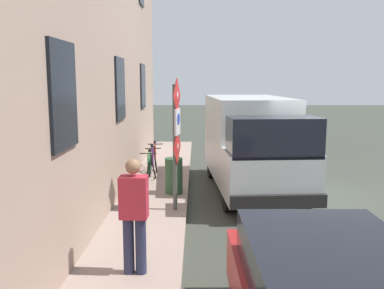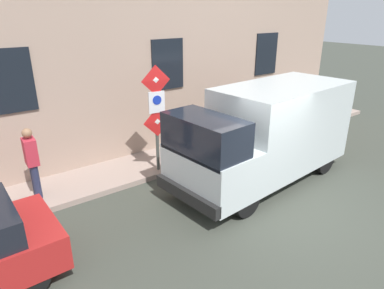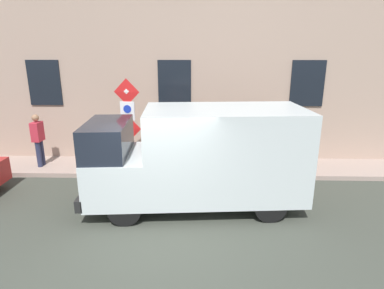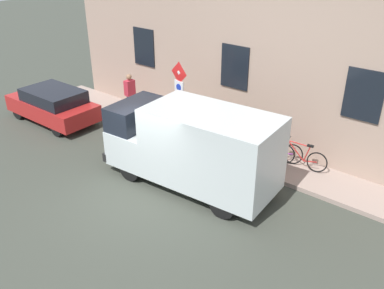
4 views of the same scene
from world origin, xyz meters
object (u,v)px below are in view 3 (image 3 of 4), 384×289
at_px(delivery_van, 200,156).
at_px(litter_bin, 174,157).
at_px(bicycle_purple, 239,153).
at_px(bicycle_red, 264,153).
at_px(bicycle_green, 214,152).
at_px(pedestrian, 38,138).
at_px(sign_post_stacked, 128,117).

height_order(delivery_van, litter_bin, delivery_van).
xyz_separation_m(bicycle_purple, litter_bin, (-0.75, 2.11, 0.08)).
distance_m(delivery_van, bicycle_red, 3.61).
bearing_deg(bicycle_purple, bicycle_red, 171.68).
relative_size(bicycle_green, litter_bin, 1.90).
relative_size(bicycle_red, litter_bin, 1.90).
relative_size(bicycle_purple, bicycle_green, 1.00).
bearing_deg(bicycle_purple, bicycle_green, -8.39).
bearing_deg(bicycle_green, litter_bin, 28.16).
distance_m(bicycle_red, pedestrian, 7.41).
bearing_deg(bicycle_purple, pedestrian, -4.70).
distance_m(bicycle_red, bicycle_purple, 0.83).
height_order(bicycle_red, pedestrian, pedestrian).
relative_size(delivery_van, bicycle_green, 3.19).
relative_size(bicycle_green, pedestrian, 1.00).
bearing_deg(litter_bin, bicycle_purple, -70.32).
relative_size(delivery_van, bicycle_purple, 3.18).
distance_m(sign_post_stacked, pedestrian, 3.22).
height_order(bicycle_red, litter_bin, litter_bin).
distance_m(bicycle_purple, pedestrian, 6.58).
xyz_separation_m(pedestrian, litter_bin, (-0.34, -4.44, -0.48)).
xyz_separation_m(delivery_van, litter_bin, (2.04, 0.81, -0.74)).
distance_m(sign_post_stacked, bicycle_purple, 3.84).
relative_size(bicycle_red, bicycle_purple, 1.00).
height_order(delivery_van, bicycle_green, delivery_van).
bearing_deg(bicycle_red, litter_bin, 7.84).
distance_m(sign_post_stacked, bicycle_green, 3.11).
bearing_deg(pedestrian, delivery_van, -22.03).
bearing_deg(delivery_van, bicycle_red, -131.68).
bearing_deg(delivery_van, sign_post_stacked, -45.59).
height_order(sign_post_stacked, litter_bin, sign_post_stacked).
bearing_deg(litter_bin, bicycle_green, -59.47).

